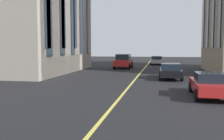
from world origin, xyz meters
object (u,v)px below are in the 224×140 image
car_black_oncoming (171,71)px  car_silver_trailing (157,60)px  car_red_near (123,61)px  car_red_mid (210,84)px

car_black_oncoming → car_silver_trailing: bearing=4.5°
car_red_near → car_red_mid: size_ratio=1.07×
car_black_oncoming → car_red_near: bearing=28.0°
car_red_mid → car_silver_trailing: bearing=7.1°
car_black_oncoming → car_silver_trailing: same height
car_red_mid → car_black_oncoming: (8.05, 1.89, 0.00)m
car_red_mid → car_silver_trailing: same height
car_black_oncoming → car_silver_trailing: size_ratio=1.00×
car_red_near → car_silver_trailing: car_red_near is taller
car_red_mid → car_black_oncoming: same height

